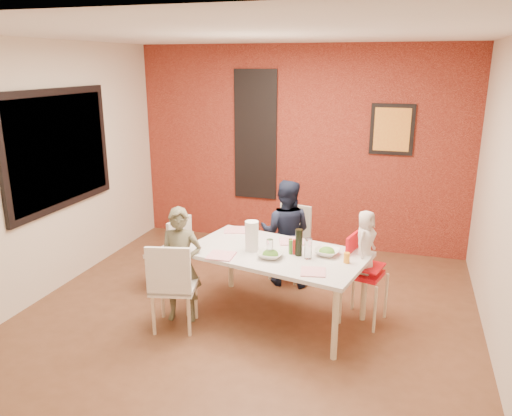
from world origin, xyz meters
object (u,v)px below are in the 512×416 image
(chair_far, at_px, (292,237))
(high_chair, at_px, (361,270))
(wine_bottle, at_px, (299,243))
(dining_table, at_px, (276,258))
(paper_towel_roll, at_px, (252,236))
(child_near, at_px, (181,265))
(toddler, at_px, (365,242))
(chair_left, at_px, (173,250))
(child_far, at_px, (286,233))
(chair_near, at_px, (172,283))

(chair_far, height_order, high_chair, high_chair)
(high_chair, relative_size, wine_bottle, 3.40)
(dining_table, distance_m, wine_bottle, 0.30)
(wine_bottle, xyz_separation_m, paper_towel_roll, (-0.46, -0.00, 0.02))
(child_near, bearing_deg, toddler, 3.88)
(paper_towel_roll, bearing_deg, child_near, -158.11)
(chair_left, height_order, child_far, child_far)
(toddler, bearing_deg, chair_far, 64.54)
(high_chair, height_order, wine_bottle, wine_bottle)
(child_far, relative_size, paper_towel_roll, 4.17)
(dining_table, xyz_separation_m, chair_far, (-0.10, 1.07, -0.17))
(wine_bottle, bearing_deg, chair_far, 106.39)
(dining_table, xyz_separation_m, child_far, (-0.11, 0.84, -0.03))
(child_near, height_order, paper_towel_roll, child_near)
(child_far, relative_size, toddler, 1.98)
(high_chair, height_order, paper_towel_roll, paper_towel_roll)
(chair_left, bearing_deg, high_chair, 100.51)
(dining_table, bearing_deg, paper_towel_roll, -172.45)
(dining_table, bearing_deg, child_near, -161.77)
(child_far, bearing_deg, paper_towel_roll, 79.53)
(paper_towel_roll, bearing_deg, high_chair, 13.26)
(chair_left, bearing_deg, wine_bottle, 90.43)
(chair_left, bearing_deg, chair_far, 136.50)
(child_far, bearing_deg, wine_bottle, 109.04)
(chair_left, xyz_separation_m, high_chair, (2.06, -0.09, 0.06))
(child_near, height_order, wine_bottle, child_near)
(high_chair, height_order, toddler, toddler)
(dining_table, height_order, child_far, child_far)
(child_near, bearing_deg, dining_table, 5.95)
(dining_table, relative_size, chair_far, 2.18)
(chair_left, xyz_separation_m, toddler, (2.08, -0.10, 0.36))
(child_far, relative_size, wine_bottle, 4.73)
(chair_near, height_order, chair_far, chair_near)
(chair_near, bearing_deg, paper_towel_roll, -154.64)
(chair_far, bearing_deg, child_far, -81.75)
(chair_near, height_order, paper_towel_roll, paper_towel_roll)
(paper_towel_roll, bearing_deg, toddler, 12.50)
(high_chair, bearing_deg, toddler, -102.59)
(toddler, height_order, wine_bottle, toddler)
(paper_towel_roll, bearing_deg, dining_table, 7.55)
(chair_near, distance_m, paper_towel_roll, 0.87)
(toddler, bearing_deg, paper_towel_roll, 120.59)
(chair_near, bearing_deg, high_chair, -169.09)
(chair_far, height_order, child_far, child_far)
(dining_table, bearing_deg, high_chair, 14.89)
(chair_left, distance_m, child_far, 1.27)
(high_chair, xyz_separation_m, child_near, (-1.68, -0.50, 0.05))
(dining_table, bearing_deg, toddler, 13.89)
(high_chair, bearing_deg, chair_far, 60.14)
(dining_table, height_order, toddler, toddler)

